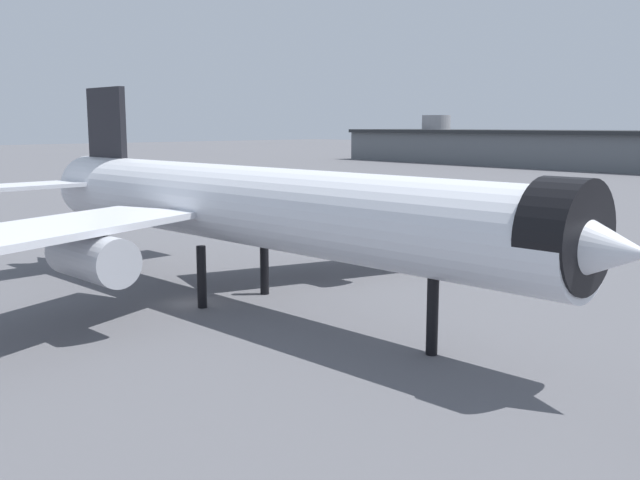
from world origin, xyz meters
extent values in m
plane|color=#56565B|center=(0.00, 0.00, 0.00)|extent=(900.00, 900.00, 0.00)
cylinder|color=silver|center=(3.99, 2.91, 7.46)|extent=(49.92, 6.18, 5.74)
cone|color=silver|center=(28.93, 3.13, 7.46)|extent=(6.36, 5.68, 5.63)
cone|color=silver|center=(-20.94, 2.69, 7.46)|extent=(7.51, 5.52, 5.45)
cylinder|color=black|center=(27.78, 3.12, 7.89)|extent=(2.63, 5.82, 5.80)
cube|color=silver|center=(0.00, 16.97, 6.75)|extent=(14.36, 23.80, 0.46)
cylinder|color=#B7BAC1|center=(1.22, 14.28, 4.85)|extent=(7.01, 3.22, 3.16)
cube|color=silver|center=(0.25, -11.22, 6.75)|extent=(14.69, 23.81, 0.46)
cylinder|color=#B7BAC1|center=(1.42, -8.51, 4.85)|extent=(7.01, 3.22, 3.16)
cube|color=black|center=(-16.95, 2.72, 12.06)|extent=(5.99, 0.63, 9.19)
cube|color=silver|center=(-18.00, 8.64, 8.04)|extent=(4.57, 9.02, 0.34)
cube|color=silver|center=(-17.90, -3.21, 8.04)|extent=(4.57, 9.02, 0.34)
cylinder|color=black|center=(19.95, 3.05, 2.30)|extent=(0.69, 0.69, 4.59)
cylinder|color=black|center=(1.47, 5.90, 2.30)|extent=(0.69, 0.69, 4.59)
cylinder|color=black|center=(1.53, -0.13, 2.30)|extent=(0.69, 0.69, 4.59)
cylinder|color=#939399|center=(-117.80, 189.79, 8.43)|extent=(10.51, 10.51, 16.85)
cube|color=black|center=(-1.90, 36.11, 0.62)|extent=(5.69, 5.30, 0.35)
cube|color=#E5B70C|center=(-3.16, 35.05, 1.60)|extent=(3.16, 3.18, 1.60)
cube|color=#1E2D38|center=(-3.92, 34.41, 1.92)|extent=(1.30, 1.53, 0.80)
cube|color=#E5B70C|center=(-1.14, 36.74, 1.90)|extent=(4.01, 3.88, 2.20)
cylinder|color=black|center=(-2.64, 33.99, 0.45)|extent=(0.87, 0.79, 0.90)
cylinder|color=black|center=(-4.12, 35.75, 0.45)|extent=(0.87, 0.79, 0.90)
cylinder|color=black|center=(0.31, 36.47, 0.45)|extent=(0.87, 0.79, 0.90)
cylinder|color=black|center=(-1.17, 38.23, 0.45)|extent=(0.87, 0.79, 0.90)
cone|color=#F2600C|center=(-30.90, 2.64, 0.39)|extent=(0.62, 0.62, 0.78)
camera|label=1|loc=(44.12, -29.84, 13.27)|focal=40.23mm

